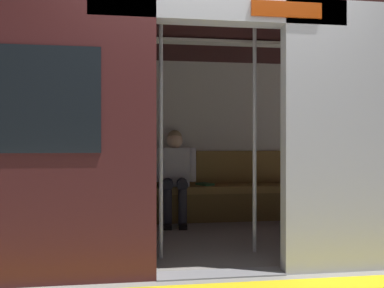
% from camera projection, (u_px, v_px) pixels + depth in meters
% --- Properties ---
extents(ground_plane, '(60.00, 60.00, 0.00)m').
position_uv_depth(ground_plane, '(221.00, 275.00, 2.94)').
color(ground_plane, gray).
extents(train_car, '(6.40, 2.54, 2.26)m').
position_uv_depth(train_car, '(193.00, 99.00, 4.02)').
color(train_car, silver).
rests_on(train_car, ground_plane).
extents(bench_seat, '(3.30, 0.44, 0.46)m').
position_uv_depth(bench_seat, '(189.00, 194.00, 4.95)').
color(bench_seat, olive).
rests_on(bench_seat, ground_plane).
extents(person_seated, '(0.55, 0.69, 1.18)m').
position_uv_depth(person_seated, '(175.00, 170.00, 4.87)').
color(person_seated, silver).
rests_on(person_seated, ground_plane).
extents(handbag, '(0.26, 0.15, 0.17)m').
position_uv_depth(handbag, '(146.00, 180.00, 4.92)').
color(handbag, black).
rests_on(handbag, bench_seat).
extents(book, '(0.24, 0.27, 0.03)m').
position_uv_depth(book, '(205.00, 184.00, 5.04)').
color(book, '#33723F').
rests_on(book, bench_seat).
extents(grab_pole_door, '(0.04, 0.04, 2.12)m').
position_uv_depth(grab_pole_door, '(161.00, 138.00, 3.35)').
color(grab_pole_door, silver).
rests_on(grab_pole_door, ground_plane).
extents(grab_pole_far, '(0.04, 0.04, 2.12)m').
position_uv_depth(grab_pole_far, '(255.00, 138.00, 3.53)').
color(grab_pole_far, silver).
rests_on(grab_pole_far, ground_plane).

